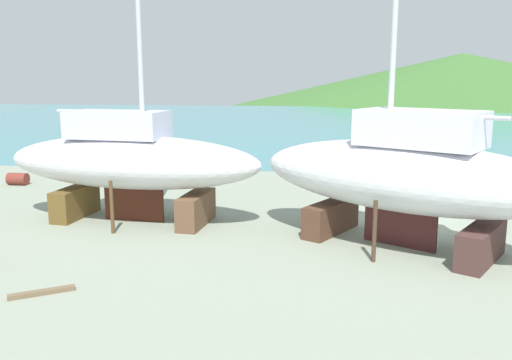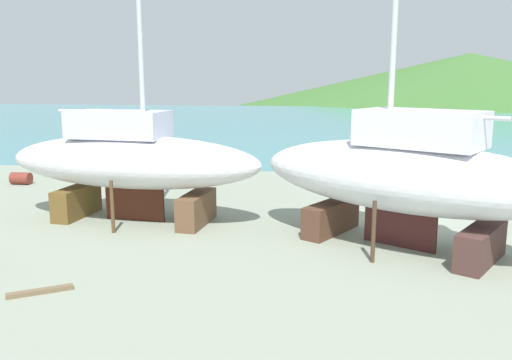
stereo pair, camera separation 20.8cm
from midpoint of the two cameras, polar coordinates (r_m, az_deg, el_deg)
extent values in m
plane|color=gray|center=(17.01, 17.64, -6.84)|extent=(49.38, 49.38, 0.00)
cube|color=teal|center=(61.10, 10.70, 6.06)|extent=(175.77, 64.99, 0.01)
cone|color=#3F6F31|center=(127.12, 21.67, 7.95)|extent=(177.11, 177.11, 20.12)
cube|color=#523425|center=(17.72, 8.36, -3.99)|extent=(1.90, 2.56, 1.03)
cube|color=#492E2A|center=(16.00, 23.24, -6.43)|extent=(1.90, 2.56, 1.03)
cylinder|color=#473324|center=(15.07, 12.83, -5.41)|extent=(0.12, 0.12, 1.75)
cylinder|color=#4A3629|center=(18.21, 17.64, -2.82)|extent=(0.12, 0.12, 1.75)
ellipsoid|color=silver|center=(16.35, 15.69, 0.37)|extent=(9.77, 7.54, 2.07)
cube|color=#461F1D|center=(16.75, 15.38, -5.54)|extent=(2.00, 1.22, 1.45)
cube|color=silver|center=(15.98, 17.53, 5.27)|extent=(3.90, 3.38, 1.03)
cylinder|color=#BABAC2|center=(15.71, 20.03, 6.44)|extent=(2.91, 1.78, 0.12)
cube|color=brown|center=(18.58, -6.06, -3.11)|extent=(0.93, 2.37, 1.10)
cube|color=brown|center=(20.60, -18.32, -2.21)|extent=(0.93, 2.37, 1.10)
cylinder|color=brown|center=(20.80, -10.62, -0.79)|extent=(0.12, 0.12, 1.75)
cylinder|color=brown|center=(18.03, -14.77, -2.79)|extent=(0.12, 0.12, 1.75)
ellipsoid|color=silver|center=(19.17, -12.70, 1.92)|extent=(9.54, 3.83, 1.86)
cube|color=#471F13|center=(19.48, -12.51, -2.67)|extent=(2.23, 0.31, 1.30)
cube|color=silver|center=(19.23, -14.11, 5.79)|extent=(3.51, 2.07, 0.93)
cylinder|color=silver|center=(19.53, -15.99, 7.06)|extent=(3.25, 0.46, 0.12)
cylinder|color=maroon|center=(27.74, -23.59, 0.16)|extent=(0.92, 0.59, 0.58)
cube|color=brown|center=(13.86, -21.65, -10.99)|extent=(1.35, 0.95, 0.11)
camera|label=1|loc=(0.10, -89.66, 0.07)|focal=37.46mm
camera|label=2|loc=(0.10, 90.34, -0.07)|focal=37.46mm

